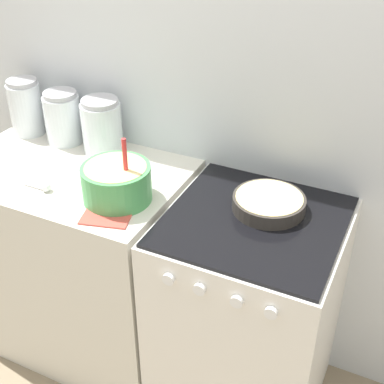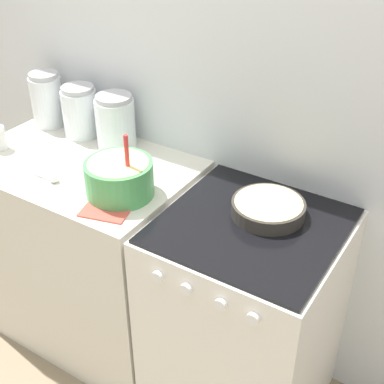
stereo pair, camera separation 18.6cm
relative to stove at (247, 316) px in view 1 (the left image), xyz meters
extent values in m
cube|color=silver|center=(-0.32, 0.33, 0.75)|extent=(4.83, 0.05, 2.40)
cube|color=silver|center=(-0.78, 0.00, 0.00)|extent=(0.91, 0.60, 0.91)
cube|color=white|center=(0.00, 0.00, -0.01)|extent=(0.61, 0.60, 0.90)
cube|color=black|center=(0.00, 0.00, 0.45)|extent=(0.59, 0.58, 0.01)
cylinder|color=white|center=(-0.17, -0.31, 0.37)|extent=(0.04, 0.02, 0.04)
cylinder|color=white|center=(-0.06, -0.31, 0.37)|extent=(0.04, 0.02, 0.04)
cylinder|color=white|center=(0.06, -0.31, 0.37)|extent=(0.04, 0.02, 0.04)
cylinder|color=white|center=(0.17, -0.31, 0.37)|extent=(0.04, 0.02, 0.04)
cylinder|color=#4CA559|center=(-0.49, -0.09, 0.52)|extent=(0.25, 0.25, 0.13)
cylinder|color=#EFDB8C|center=(-0.49, -0.09, 0.55)|extent=(0.22, 0.22, 0.07)
cylinder|color=red|center=(-0.44, -0.09, 0.59)|extent=(0.02, 0.02, 0.23)
cylinder|color=#38332D|center=(0.02, 0.08, 0.48)|extent=(0.25, 0.25, 0.05)
cylinder|color=#EFDB8C|center=(0.02, 0.08, 0.49)|extent=(0.23, 0.23, 0.04)
cylinder|color=silver|center=(-1.12, 0.20, 0.57)|extent=(0.14, 0.14, 0.22)
cylinder|color=silver|center=(-1.12, 0.20, 0.52)|extent=(0.12, 0.12, 0.13)
cylinder|color=#B2B2B7|center=(-1.12, 0.20, 0.69)|extent=(0.13, 0.13, 0.02)
cylinder|color=silver|center=(-0.93, 0.20, 0.56)|extent=(0.15, 0.15, 0.20)
cylinder|color=tan|center=(-0.93, 0.20, 0.52)|extent=(0.13, 0.13, 0.12)
cylinder|color=#B2B2B7|center=(-0.93, 0.20, 0.67)|extent=(0.14, 0.14, 0.02)
cylinder|color=silver|center=(-0.74, 0.20, 0.56)|extent=(0.16, 0.16, 0.20)
cylinder|color=olive|center=(-0.74, 0.20, 0.52)|extent=(0.14, 0.14, 0.12)
cylinder|color=#B2B2B7|center=(-0.74, 0.20, 0.67)|extent=(0.15, 0.15, 0.02)
cube|color=#CC4C3F|center=(-0.48, -0.13, 0.46)|extent=(0.23, 0.31, 0.01)
cylinder|color=white|center=(-0.80, -0.16, 0.46)|extent=(0.09, 0.01, 0.01)
sphere|color=white|center=(-0.75, -0.16, 0.47)|extent=(0.04, 0.04, 0.04)
camera|label=1|loc=(0.44, -1.42, 1.51)|focal=50.00mm
camera|label=2|loc=(0.60, -1.33, 1.51)|focal=50.00mm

